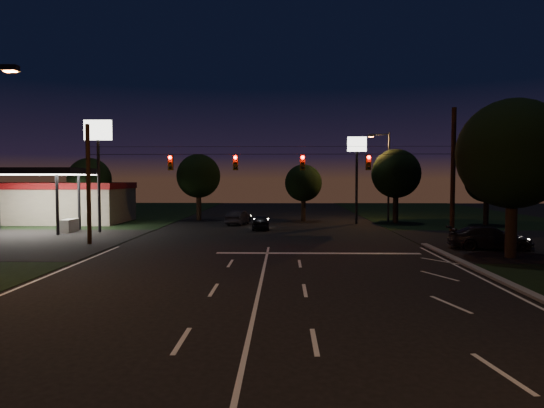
{
  "coord_description": "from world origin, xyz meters",
  "views": [
    {
      "loc": [
        0.96,
        -16.86,
        4.39
      ],
      "look_at": [
        0.32,
        9.73,
        3.0
      ],
      "focal_mm": 32.0,
      "sensor_mm": 36.0,
      "label": 1
    }
  ],
  "objects_px": {
    "utility_pole_right": "(452,246)",
    "tree_right_near": "(512,155)",
    "car_cross": "(490,238)",
    "car_oncoming_b": "(238,218)",
    "car_oncoming_a": "(261,222)"
  },
  "relations": [
    {
      "from": "car_oncoming_b",
      "to": "tree_right_near",
      "type": "bearing_deg",
      "value": 143.74
    },
    {
      "from": "car_oncoming_b",
      "to": "car_cross",
      "type": "xyz_separation_m",
      "value": [
        17.12,
        -15.99,
        0.06
      ]
    },
    {
      "from": "car_oncoming_a",
      "to": "car_cross",
      "type": "distance_m",
      "value": 18.77
    },
    {
      "from": "tree_right_near",
      "to": "car_cross",
      "type": "bearing_deg",
      "value": 85.75
    },
    {
      "from": "tree_right_near",
      "to": "car_oncoming_b",
      "type": "relative_size",
      "value": 2.16
    },
    {
      "from": "utility_pole_right",
      "to": "car_oncoming_b",
      "type": "bearing_deg",
      "value": 137.18
    },
    {
      "from": "car_cross",
      "to": "car_oncoming_b",
      "type": "bearing_deg",
      "value": 53.86
    },
    {
      "from": "utility_pole_right",
      "to": "car_oncoming_a",
      "type": "xyz_separation_m",
      "value": [
        -13.0,
        9.84,
        0.63
      ]
    },
    {
      "from": "utility_pole_right",
      "to": "car_cross",
      "type": "distance_m",
      "value": 2.58
    },
    {
      "from": "utility_pole_right",
      "to": "car_oncoming_a",
      "type": "relative_size",
      "value": 2.45
    },
    {
      "from": "tree_right_near",
      "to": "car_cross",
      "type": "distance_m",
      "value": 5.84
    },
    {
      "from": "tree_right_near",
      "to": "car_cross",
      "type": "xyz_separation_m",
      "value": [
        0.23,
        3.08,
        -4.95
      ]
    },
    {
      "from": "tree_right_near",
      "to": "car_oncoming_a",
      "type": "xyz_separation_m",
      "value": [
        -14.53,
        14.68,
        -5.05
      ]
    },
    {
      "from": "utility_pole_right",
      "to": "car_oncoming_b",
      "type": "distance_m",
      "value": 20.95
    },
    {
      "from": "utility_pole_right",
      "to": "tree_right_near",
      "type": "height_order",
      "value": "tree_right_near"
    }
  ]
}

